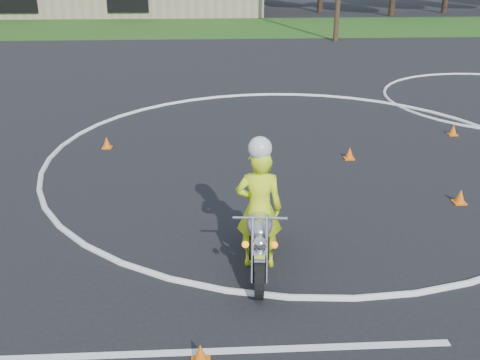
{
  "coord_description": "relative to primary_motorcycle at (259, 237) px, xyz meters",
  "views": [
    {
      "loc": [
        -2.01,
        -9.37,
        4.68
      ],
      "look_at": [
        -1.56,
        -1.06,
        1.1
      ],
      "focal_mm": 40.0,
      "sensor_mm": 36.0,
      "label": 1
    }
  ],
  "objects": [
    {
      "name": "primary_motorcycle",
      "position": [
        0.0,
        0.0,
        0.0
      ],
      "size": [
        0.79,
        2.25,
        1.18
      ],
      "rotation": [
        0.0,
        0.0,
        -0.08
      ],
      "color": "black",
      "rests_on": "ground"
    },
    {
      "name": "traffic_cones",
      "position": [
        5.26,
        5.07,
        -0.44
      ],
      "size": [
        20.04,
        12.64,
        0.3
      ],
      "color": "orange",
      "rests_on": "ground"
    },
    {
      "name": "rider_primary_grp",
      "position": [
        -0.0,
        0.14,
        0.48
      ],
      "size": [
        0.76,
        0.53,
        2.19
      ],
      "rotation": [
        0.0,
        0.0,
        -0.08
      ],
      "color": "#D4F219",
      "rests_on": "ground"
    },
    {
      "name": "ground",
      "position": [
        1.31,
        2.1,
        -0.57
      ],
      "size": [
        120.0,
        120.0,
        0.0
      ],
      "primitive_type": "plane",
      "color": "black",
      "rests_on": "ground"
    },
    {
      "name": "grass_strip",
      "position": [
        1.31,
        29.1,
        -0.56
      ],
      "size": [
        120.0,
        10.0,
        0.02
      ],
      "primitive_type": "cube",
      "color": "#1E4714",
      "rests_on": "ground"
    },
    {
      "name": "course_markings",
      "position": [
        3.48,
        6.45,
        -0.56
      ],
      "size": [
        19.05,
        19.05,
        0.12
      ],
      "color": "silver",
      "rests_on": "ground"
    }
  ]
}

